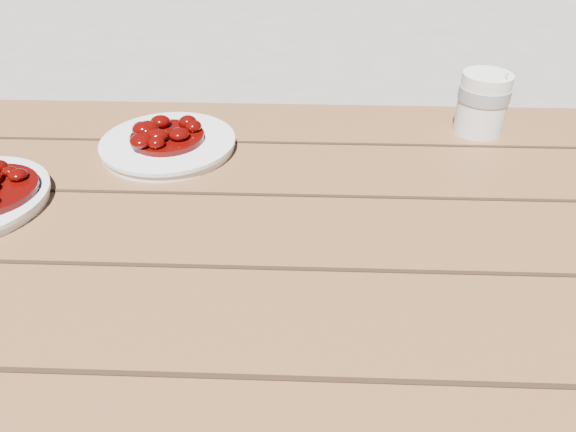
{
  "coord_description": "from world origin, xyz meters",
  "views": [
    {
      "loc": [
        0.15,
        -0.59,
        1.18
      ],
      "look_at": [
        0.13,
        -0.06,
        0.81
      ],
      "focal_mm": 35.0,
      "sensor_mm": 36.0,
      "label": 1
    }
  ],
  "objects": [
    {
      "name": "picnic_table",
      "position": [
        0.0,
        -0.0,
        0.59
      ],
      "size": [
        2.0,
        1.55,
        0.75
      ],
      "color": "brown",
      "rests_on": "ground"
    },
    {
      "name": "coffee_cup",
      "position": [
        0.44,
        0.3,
        0.8
      ],
      "size": [
        0.08,
        0.08,
        0.1
      ],
      "primitive_type": "cylinder",
      "color": "white",
      "rests_on": "picnic_table"
    },
    {
      "name": "second_plate",
      "position": [
        -0.07,
        0.21,
        0.76
      ],
      "size": [
        0.21,
        0.21,
        0.02
      ],
      "primitive_type": "cylinder",
      "color": "white",
      "rests_on": "picnic_table"
    },
    {
      "name": "second_stew",
      "position": [
        -0.07,
        0.21,
        0.79
      ],
      "size": [
        0.12,
        0.12,
        0.04
      ],
      "primitive_type": null,
      "color": "#500402",
      "rests_on": "second_plate"
    }
  ]
}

